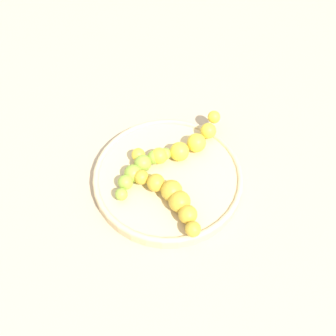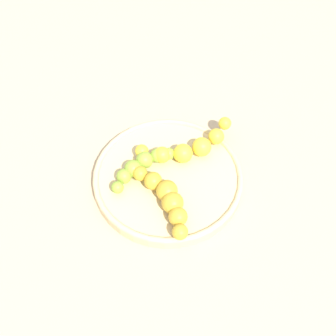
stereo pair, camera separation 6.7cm
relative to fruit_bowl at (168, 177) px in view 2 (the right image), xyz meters
name	(u,v)px [view 2 (the right image)]	position (x,y,z in m)	size (l,w,h in m)	color
ground_plane	(168,181)	(0.00, 0.00, -0.01)	(2.40, 2.40, 0.00)	tan
fruit_bowl	(168,177)	(0.00, 0.00, 0.00)	(0.25, 0.25, 0.02)	#D1B784
banana_yellow	(190,146)	(-0.05, 0.04, 0.02)	(0.10, 0.17, 0.03)	yellow
banana_green	(141,165)	(-0.01, -0.05, 0.02)	(0.09, 0.10, 0.03)	#8CAD38
banana_spotted	(166,198)	(0.06, 0.00, 0.02)	(0.13, 0.09, 0.03)	gold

